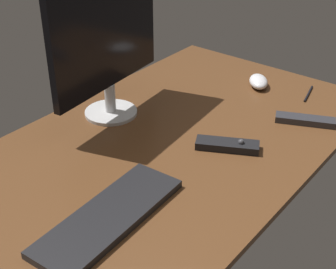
# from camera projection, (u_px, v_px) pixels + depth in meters

# --- Properties ---
(desk) EXTENTS (1.40, 0.84, 0.02)m
(desk) POSITION_uv_depth(u_px,v_px,m) (170.00, 143.00, 1.53)
(desk) COLOR brown
(desk) RESTS_ON ground
(monitor) EXTENTS (0.49, 0.18, 0.48)m
(monitor) POSITION_uv_depth(u_px,v_px,m) (106.00, 37.00, 1.53)
(monitor) COLOR silver
(monitor) RESTS_ON desk
(keyboard) EXTENTS (0.43, 0.17, 0.02)m
(keyboard) POSITION_uv_depth(u_px,v_px,m) (109.00, 216.00, 1.20)
(keyboard) COLOR black
(keyboard) RESTS_ON desk
(computer_mouse) EXTENTS (0.13, 0.12, 0.04)m
(computer_mouse) POSITION_uv_depth(u_px,v_px,m) (258.00, 81.00, 1.84)
(computer_mouse) COLOR silver
(computer_mouse) RESTS_ON desk
(media_remote) EXTENTS (0.14, 0.19, 0.04)m
(media_remote) POSITION_uv_depth(u_px,v_px,m) (228.00, 145.00, 1.48)
(media_remote) COLOR black
(media_remote) RESTS_ON desk
(tv_remote) EXTENTS (0.12, 0.19, 0.02)m
(tv_remote) POSITION_uv_depth(u_px,v_px,m) (305.00, 120.00, 1.61)
(tv_remote) COLOR #2D2D33
(tv_remote) RESTS_ON desk
(pen) EXTENTS (0.13, 0.04, 0.01)m
(pen) POSITION_uv_depth(u_px,v_px,m) (308.00, 94.00, 1.79)
(pen) COLOR black
(pen) RESTS_ON desk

